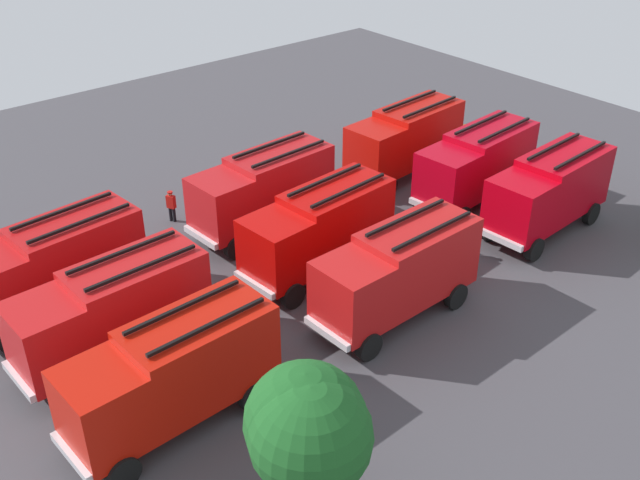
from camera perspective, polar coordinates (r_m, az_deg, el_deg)
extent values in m
plane|color=#423F44|center=(32.92, 0.00, -2.10)|extent=(56.80, 56.80, 0.00)
cube|color=#B60D08|center=(38.88, 4.20, 6.74)|extent=(2.38, 2.66, 2.60)
cube|color=#8C9EAD|center=(38.04, 3.15, 6.73)|extent=(0.24, 2.12, 1.46)
cube|color=#B60D08|center=(41.31, 7.50, 8.27)|extent=(4.98, 2.86, 2.90)
cube|color=black|center=(40.35, 8.42, 10.05)|extent=(4.32, 0.45, 0.12)
cube|color=black|center=(41.14, 6.90, 10.56)|extent=(4.32, 0.45, 0.12)
cube|color=silver|center=(38.55, 2.93, 4.68)|extent=(0.38, 2.38, 0.28)
cylinder|color=black|center=(38.69, 5.23, 4.03)|extent=(1.12, 0.43, 1.10)
cylinder|color=black|center=(40.12, 2.65, 5.15)|extent=(1.12, 0.43, 1.10)
cylinder|color=black|center=(42.21, 9.65, 6.07)|extent=(1.12, 0.43, 1.10)
cylinder|color=black|center=(43.52, 7.13, 7.05)|extent=(1.12, 0.43, 1.10)
cube|color=#B41315|center=(33.71, -7.61, 2.59)|extent=(2.34, 2.62, 2.60)
cube|color=#8C9EAD|center=(33.05, -9.11, 2.47)|extent=(0.20, 2.13, 1.46)
cube|color=#B41315|center=(35.53, -3.08, 4.64)|extent=(4.93, 2.77, 2.90)
cube|color=black|center=(34.39, -2.41, 6.62)|extent=(4.32, 0.37, 0.12)
cube|color=black|center=(35.36, -3.88, 7.28)|extent=(4.32, 0.37, 0.12)
cube|color=silver|center=(33.69, -9.11, 0.20)|extent=(0.33, 2.38, 0.28)
cylinder|color=black|center=(33.52, -6.48, -0.56)|extent=(1.12, 0.41, 1.10)
cylinder|color=black|center=(35.23, -8.86, 0.92)|extent=(1.12, 0.41, 1.10)
cylinder|color=black|center=(36.21, -0.33, 2.19)|extent=(1.12, 0.41, 1.10)
cylinder|color=black|center=(37.80, -2.81, 3.45)|extent=(1.12, 0.41, 1.10)
cube|color=#B41011|center=(31.31, -18.05, -0.81)|extent=(5.00, 2.90, 2.90)
cube|color=black|center=(30.01, -17.90, 1.25)|extent=(4.31, 0.49, 0.12)
cube|color=black|center=(31.13, -19.12, 2.13)|extent=(4.31, 0.49, 0.12)
cylinder|color=black|center=(30.18, -22.55, -6.99)|extent=(1.13, 0.44, 1.10)
cylinder|color=black|center=(31.72, -14.65, -3.45)|extent=(1.13, 0.44, 1.10)
cylinder|color=black|center=(33.55, -16.81, -1.78)|extent=(1.13, 0.44, 1.10)
cube|color=#B30414|center=(36.41, 9.67, 4.64)|extent=(2.39, 2.66, 2.60)
cube|color=#8C9EAD|center=(35.51, 8.68, 4.59)|extent=(0.25, 2.12, 1.46)
cube|color=#B30414|center=(39.01, 12.81, 6.36)|extent=(4.98, 2.87, 2.90)
cube|color=black|center=(38.08, 13.94, 8.19)|extent=(4.32, 0.46, 0.12)
cube|color=black|center=(38.75, 12.24, 8.79)|extent=(4.32, 0.46, 0.12)
cube|color=silver|center=(36.06, 8.36, 2.43)|extent=(0.38, 2.38, 0.28)
cylinder|color=black|center=(36.37, 10.77, 1.74)|extent=(1.12, 0.43, 1.10)
cylinder|color=black|center=(37.59, 7.83, 3.02)|extent=(1.12, 0.43, 1.10)
cylinder|color=black|center=(40.10, 14.92, 4.08)|extent=(1.12, 0.43, 1.10)
cylinder|color=black|center=(41.22, 12.12, 5.19)|extent=(1.12, 0.43, 1.10)
cube|color=#BC0704|center=(30.19, -3.41, -0.76)|extent=(2.39, 2.66, 2.60)
cube|color=#8C9EAD|center=(29.46, -4.96, -0.99)|extent=(0.25, 2.12, 1.46)
cube|color=#BC0704|center=(32.18, 1.26, 1.73)|extent=(4.98, 2.87, 2.90)
cube|color=black|center=(31.03, 2.20, 3.83)|extent=(4.32, 0.46, 0.12)
cube|color=black|center=(31.89, 0.41, 4.63)|extent=(4.32, 0.46, 0.12)
cube|color=silver|center=(30.17, -5.06, -3.46)|extent=(0.38, 2.38, 0.28)
cylinder|color=black|center=(30.17, -2.10, -4.27)|extent=(1.12, 0.43, 1.10)
cylinder|color=black|center=(31.70, -5.03, -2.47)|extent=(1.12, 0.43, 1.10)
cylinder|color=black|center=(33.10, 4.17, -0.86)|extent=(1.12, 0.43, 1.10)
cylinder|color=black|center=(34.50, 1.21, 0.63)|extent=(1.12, 0.43, 1.10)
cube|color=red|center=(27.01, -20.21, -7.14)|extent=(2.28, 2.57, 2.60)
cube|color=#8C9EAD|center=(26.60, -22.38, -7.45)|extent=(0.15, 2.13, 1.46)
cube|color=red|center=(27.96, -13.79, -4.19)|extent=(4.88, 2.65, 2.90)
cube|color=black|center=(26.58, -13.47, -2.06)|extent=(4.32, 0.26, 0.12)
cube|color=black|center=(27.65, -14.89, -0.89)|extent=(4.32, 0.26, 0.12)
cube|color=silver|center=(27.45, -22.07, -9.98)|extent=(0.28, 2.38, 0.28)
cylinder|color=black|center=(27.00, -18.97, -11.14)|extent=(1.11, 0.39, 1.10)
cylinder|color=black|center=(28.81, -21.00, -8.59)|extent=(1.11, 0.39, 1.10)
cylinder|color=black|center=(28.52, -10.08, -7.16)|extent=(1.11, 0.39, 1.10)
cylinder|color=black|center=(30.24, -12.56, -5.01)|extent=(1.11, 0.39, 1.10)
cube|color=#BB0310|center=(34.43, 14.96, 2.39)|extent=(2.34, 2.62, 2.60)
cube|color=#8C9EAD|center=(33.49, 14.04, 2.29)|extent=(0.20, 2.13, 1.46)
cube|color=#BB0310|center=(37.13, 18.00, 4.30)|extent=(4.93, 2.76, 2.90)
cube|color=black|center=(36.21, 19.32, 6.15)|extent=(4.32, 0.36, 0.12)
cube|color=black|center=(36.79, 17.48, 6.86)|extent=(4.32, 0.36, 0.12)
cube|color=silver|center=(34.07, 13.59, 0.05)|extent=(0.33, 2.38, 0.28)
cylinder|color=black|center=(34.51, 16.08, -0.68)|extent=(1.12, 0.41, 1.10)
cylinder|color=black|center=(35.56, 12.87, 0.78)|extent=(1.12, 0.41, 1.10)
cylinder|color=black|center=(38.37, 20.03, 1.93)|extent=(1.12, 0.41, 1.10)
cylinder|color=black|center=(39.32, 17.03, 3.19)|extent=(1.12, 0.41, 1.10)
cube|color=red|center=(27.48, 2.42, -4.25)|extent=(2.25, 2.55, 2.60)
cube|color=#8C9EAD|center=(26.71, 0.78, -4.55)|extent=(0.12, 2.13, 1.46)
cube|color=red|center=(29.53, 7.39, -1.43)|extent=(4.85, 2.60, 2.90)
cube|color=black|center=(28.35, 8.61, 0.71)|extent=(4.32, 0.21, 0.12)
cube|color=black|center=(29.13, 6.59, 1.73)|extent=(4.32, 0.21, 0.12)
cube|color=silver|center=(27.50, 0.52, -7.16)|extent=(0.25, 2.38, 0.28)
cylinder|color=black|center=(27.61, 3.76, -8.12)|extent=(1.11, 0.37, 1.10)
cylinder|color=black|center=(28.99, 0.43, -5.89)|extent=(1.11, 0.37, 1.10)
cylinder|color=black|center=(30.62, 10.35, -4.23)|extent=(1.11, 0.37, 1.10)
cylinder|color=black|center=(31.87, 7.06, -2.40)|extent=(1.11, 0.37, 1.10)
cube|color=#BB1307|center=(23.75, -16.35, -12.33)|extent=(2.29, 2.58, 2.60)
cube|color=#8C9EAD|center=(23.29, -18.78, -12.80)|extent=(0.16, 2.13, 1.46)
cube|color=#BB1307|center=(24.80, -9.22, -8.69)|extent=(4.89, 2.68, 2.90)
cube|color=black|center=(23.37, -8.59, -6.53)|extent=(4.32, 0.28, 0.12)
cube|color=black|center=(24.33, -10.43, -5.04)|extent=(4.32, 0.28, 0.12)
cube|color=silver|center=(24.25, -18.52, -15.47)|extent=(0.29, 2.38, 0.28)
cylinder|color=black|center=(23.96, -14.84, -16.80)|extent=(1.11, 0.39, 1.10)
cylinder|color=black|center=(25.58, -17.51, -13.61)|extent=(1.11, 0.39, 1.10)
cylinder|color=black|center=(25.64, -5.11, -11.83)|extent=(1.11, 0.39, 1.10)
cylinder|color=black|center=(27.15, -8.23, -9.21)|extent=(1.11, 0.39, 1.10)
cylinder|color=black|center=(45.14, 7.93, 7.64)|extent=(0.16, 0.16, 0.74)
cylinder|color=black|center=(45.32, 7.84, 7.74)|extent=(0.16, 0.16, 0.74)
cube|color=gold|center=(44.97, 7.95, 8.50)|extent=(0.40, 0.48, 0.64)
sphere|color=beige|center=(44.81, 7.99, 9.01)|extent=(0.21, 0.21, 0.21)
cylinder|color=gold|center=(44.78, 8.00, 9.11)|extent=(0.26, 0.26, 0.06)
cylinder|color=black|center=(44.98, 6.78, 7.69)|extent=(0.16, 0.16, 0.82)
cylinder|color=black|center=(44.80, 6.65, 7.60)|extent=(0.16, 0.16, 0.82)
cube|color=#B7140F|center=(44.60, 6.77, 8.55)|extent=(0.47, 0.35, 0.71)
sphere|color=brown|center=(44.42, 6.81, 9.12)|extent=(0.23, 0.23, 0.23)
cylinder|color=#B7140F|center=(44.39, 6.82, 9.23)|extent=(0.29, 0.29, 0.07)
cylinder|color=black|center=(44.22, 11.05, 6.93)|extent=(0.16, 0.16, 0.85)
cylinder|color=black|center=(44.19, 10.78, 6.94)|extent=(0.16, 0.16, 0.85)
cube|color=orange|center=(43.90, 11.02, 7.88)|extent=(0.47, 0.46, 0.74)
sphere|color=#9E704C|center=(43.72, 11.08, 8.47)|extent=(0.24, 0.24, 0.24)
cylinder|color=orange|center=(43.68, 11.09, 8.59)|extent=(0.30, 0.30, 0.07)
cylinder|color=black|center=(37.11, -11.36, 1.98)|extent=(0.16, 0.16, 0.74)
cylinder|color=black|center=(36.99, -11.09, 1.91)|extent=(0.16, 0.16, 0.74)
cube|color=#B7140F|center=(36.73, -11.34, 2.90)|extent=(0.39, 0.48, 0.65)
sphere|color=#9E704C|center=(36.54, -11.40, 3.49)|extent=(0.21, 0.21, 0.21)
cylinder|color=#B7140F|center=(36.50, -11.42, 3.61)|extent=(0.26, 0.26, 0.06)
cylinder|color=black|center=(34.01, 9.71, -0.62)|extent=(0.16, 0.16, 0.81)
cylinder|color=black|center=(34.17, 9.86, -0.46)|extent=(0.16, 0.16, 0.81)
cube|color=#B7140F|center=(33.71, 9.90, 0.56)|extent=(0.47, 0.35, 0.70)
sphere|color=tan|center=(33.48, 9.97, 1.25)|extent=(0.23, 0.23, 0.23)
cylinder|color=#B7140F|center=(33.44, 9.98, 1.39)|extent=(0.29, 0.29, 0.07)
sphere|color=#19511E|center=(20.42, -1.12, -13.77)|extent=(3.36, 3.36, 3.36)
sphere|color=#19511E|center=(20.09, -0.72, -14.76)|extent=(3.34, 3.34, 3.34)
cone|color=#F2600C|center=(25.62, -0.69, -12.45)|extent=(0.43, 0.43, 0.62)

